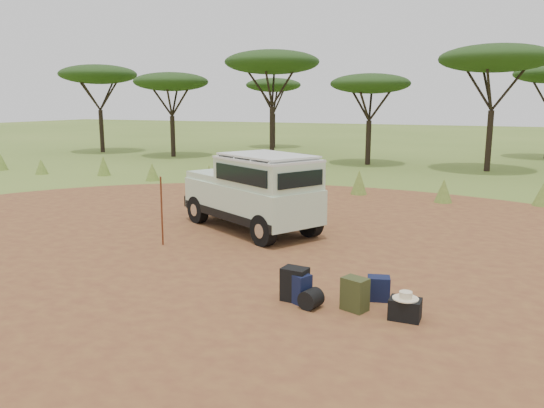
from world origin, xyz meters
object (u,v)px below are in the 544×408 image
at_px(safari_vehicle, 254,193).
at_px(backpack_olive, 355,294).
at_px(hard_case, 405,309).
at_px(backpack_navy, 299,288).
at_px(backpack_black, 295,284).
at_px(duffel_navy, 379,288).
at_px(walking_staff, 162,212).

relative_size(safari_vehicle, backpack_olive, 8.11).
bearing_deg(hard_case, backpack_olive, 176.25).
distance_m(backpack_navy, backpack_olive, 0.96).
bearing_deg(backpack_black, safari_vehicle, 128.90).
distance_m(backpack_black, backpack_navy, 0.11).
distance_m(safari_vehicle, backpack_olive, 5.79).
height_order(safari_vehicle, backpack_black, safari_vehicle).
bearing_deg(backpack_black, duffel_navy, 30.04).
height_order(walking_staff, hard_case, walking_staff).
xyz_separation_m(backpack_navy, duffel_navy, (1.21, 0.64, -0.04)).
distance_m(walking_staff, backpack_black, 4.54).
bearing_deg(hard_case, safari_vehicle, 136.79).
bearing_deg(safari_vehicle, backpack_navy, -27.30).
relative_size(backpack_black, hard_case, 1.22).
bearing_deg(duffel_navy, backpack_navy, -167.12).
xyz_separation_m(walking_staff, backpack_black, (4.07, -1.93, -0.55)).
bearing_deg(hard_case, backpack_black, 177.80).
bearing_deg(walking_staff, safari_vehicle, 24.56).
bearing_deg(backpack_navy, backpack_black, 178.55).
height_order(backpack_black, backpack_olive, backpack_black).
distance_m(walking_staff, backpack_navy, 4.64).
height_order(backpack_black, backpack_navy, backpack_black).
bearing_deg(duffel_navy, backpack_black, -170.38).
relative_size(backpack_black, backpack_navy, 1.16).
xyz_separation_m(safari_vehicle, walking_staff, (-1.24, -2.31, -0.15)).
height_order(backpack_navy, hard_case, backpack_navy).
height_order(safari_vehicle, backpack_olive, safari_vehicle).
distance_m(backpack_black, hard_case, 1.86).
distance_m(backpack_black, duffel_navy, 1.43).
relative_size(safari_vehicle, duffel_navy, 10.63).
xyz_separation_m(safari_vehicle, duffel_navy, (4.12, -3.64, -0.78)).
height_order(walking_staff, backpack_black, walking_staff).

